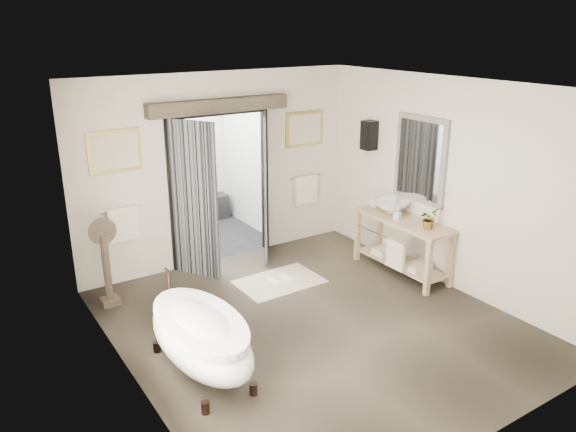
% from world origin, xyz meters
% --- Properties ---
extents(ground_plane, '(5.00, 5.00, 0.00)m').
position_xyz_m(ground_plane, '(0.00, 0.00, 0.00)').
color(ground_plane, brown).
extents(room_shell, '(4.52, 5.02, 2.91)m').
position_xyz_m(room_shell, '(-0.04, -0.11, 1.86)').
color(room_shell, beige).
rests_on(room_shell, ground_plane).
extents(shower_room, '(2.22, 2.01, 2.51)m').
position_xyz_m(shower_room, '(0.00, 3.99, 0.91)').
color(shower_room, '#28282A').
rests_on(shower_room, ground_plane).
extents(back_wall_dressing, '(3.82, 0.75, 2.52)m').
position_xyz_m(back_wall_dressing, '(0.00, 2.32, 1.56)').
color(back_wall_dressing, black).
rests_on(back_wall_dressing, ground_plane).
extents(clawfoot_tub, '(0.81, 1.81, 0.88)m').
position_xyz_m(clawfoot_tub, '(-1.60, -0.16, 0.43)').
color(clawfoot_tub, black).
rests_on(clawfoot_tub, ground_plane).
extents(vanity, '(0.57, 1.60, 0.85)m').
position_xyz_m(vanity, '(1.95, 0.52, 0.51)').
color(vanity, tan).
rests_on(vanity, ground_plane).
extents(pedestal_mirror, '(0.36, 0.23, 1.21)m').
position_xyz_m(pedestal_mirror, '(-1.97, 1.92, 0.52)').
color(pedestal_mirror, brown).
rests_on(pedestal_mirror, ground_plane).
extents(rug, '(1.21, 0.81, 0.01)m').
position_xyz_m(rug, '(0.27, 1.24, 0.01)').
color(rug, beige).
rests_on(rug, ground_plane).
extents(slippers, '(0.34, 0.26, 0.05)m').
position_xyz_m(slippers, '(0.26, 1.22, 0.04)').
color(slippers, white).
rests_on(slippers, rug).
extents(basin, '(0.63, 0.63, 0.18)m').
position_xyz_m(basin, '(2.01, 0.84, 0.94)').
color(basin, white).
rests_on(basin, vanity).
extents(plant, '(0.31, 0.29, 0.28)m').
position_xyz_m(plant, '(1.98, 0.07, 0.99)').
color(plant, gray).
rests_on(plant, vanity).
extents(soap_bottle_a, '(0.10, 0.10, 0.18)m').
position_xyz_m(soap_bottle_a, '(1.86, 0.56, 0.94)').
color(soap_bottle_a, gray).
rests_on(soap_bottle_a, vanity).
extents(soap_bottle_b, '(0.18, 0.18, 0.19)m').
position_xyz_m(soap_bottle_b, '(1.98, 1.21, 0.94)').
color(soap_bottle_b, gray).
rests_on(soap_bottle_b, vanity).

